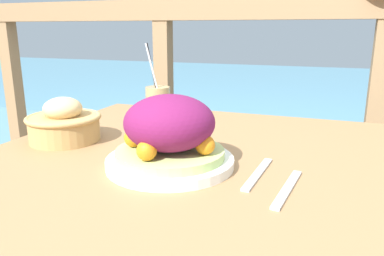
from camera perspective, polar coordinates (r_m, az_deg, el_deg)
name	(u,v)px	position (r m, az deg, el deg)	size (l,w,h in m)	color
patio_table	(197,195)	(0.89, 0.75, -10.14)	(0.99, 0.96, 0.73)	#997047
railing_fence	(261,79)	(1.63, 10.51, 7.36)	(2.80, 0.08, 1.14)	#937551
sea_backdrop	(299,105)	(4.18, 15.96, 3.43)	(12.00, 4.00, 0.44)	#568EA8
salad_plate	(170,136)	(0.78, -3.42, -1.25)	(0.27, 0.27, 0.15)	white
drink_glass	(158,107)	(1.08, -5.20, 3.13)	(0.07, 0.07, 0.24)	tan
bread_basket	(65,123)	(1.02, -18.78, 0.74)	(0.19, 0.19, 0.11)	tan
fork	(258,174)	(0.76, 10.01, -6.85)	(0.03, 0.18, 0.00)	silver
knife	(287,189)	(0.71, 14.33, -8.94)	(0.04, 0.18, 0.00)	silver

